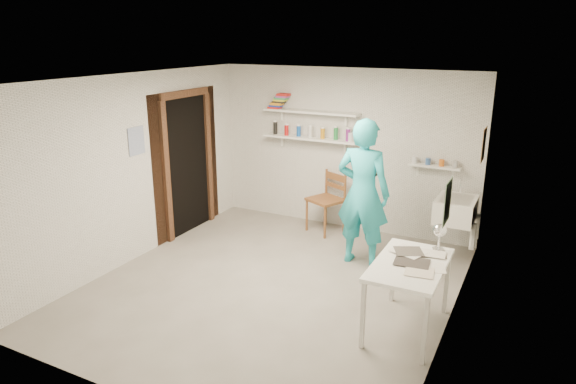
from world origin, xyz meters
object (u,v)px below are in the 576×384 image
at_px(belfast_sink, 456,210).
at_px(desk_lamp, 440,230).
at_px(wall_clock, 369,165).
at_px(wooden_chair, 326,200).
at_px(man, 363,193).
at_px(work_table, 407,296).

distance_m(belfast_sink, desk_lamp, 1.50).
bearing_deg(belfast_sink, wall_clock, -159.42).
bearing_deg(wooden_chair, wall_clock, -10.56).
relative_size(man, wall_clock, 5.56).
height_order(belfast_sink, wooden_chair, wooden_chair).
relative_size(belfast_sink, wall_clock, 1.76).
bearing_deg(belfast_sink, man, -149.52).
distance_m(wooden_chair, work_table, 2.76).
bearing_deg(wooden_chair, desk_lamp, -15.78).
bearing_deg(wall_clock, desk_lamp, -42.31).
bearing_deg(belfast_sink, work_table, -93.29).
height_order(wall_clock, work_table, wall_clock).
xyz_separation_m(belfast_sink, desk_lamp, (0.07, -1.48, 0.25)).
height_order(wall_clock, wooden_chair, wall_clock).
bearing_deg(desk_lamp, belfast_sink, 92.71).
xyz_separation_m(wooden_chair, desk_lamp, (1.95, -1.68, 0.45)).
bearing_deg(wall_clock, work_table, -56.51).
bearing_deg(man, belfast_sink, -147.77).
bearing_deg(desk_lamp, wall_clock, 135.94).
bearing_deg(desk_lamp, wooden_chair, 139.35).
height_order(man, desk_lamp, man).
xyz_separation_m(man, desk_lamp, (1.11, -0.86, 0.00)).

